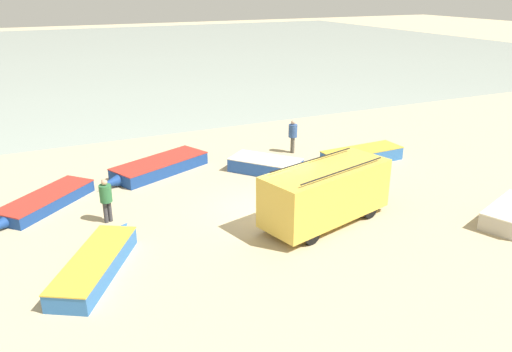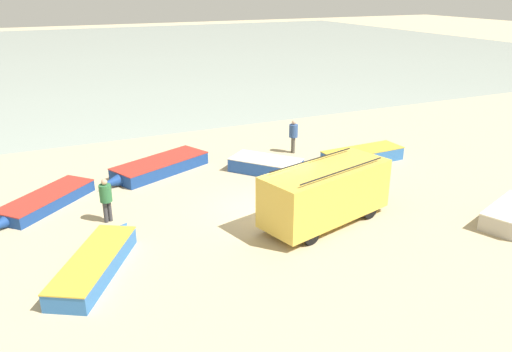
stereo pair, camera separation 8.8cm
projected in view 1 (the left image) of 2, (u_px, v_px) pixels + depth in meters
ground_plane at (269, 211)px, 19.53m from camera, size 200.00×200.00×0.00m
sea_water at (86, 54)px, 63.39m from camera, size 120.00×80.00×0.01m
parked_van at (326, 192)px, 18.17m from camera, size 5.48×3.14×2.30m
fishing_rowboat_0 at (97, 262)px, 15.34m from camera, size 3.36×4.80×0.60m
fishing_rowboat_1 at (44, 202)px, 19.70m from camera, size 4.28×4.07×0.50m
fishing_rowboat_2 at (268, 166)px, 23.42m from camera, size 3.35×3.75×0.64m
fishing_rowboat_3 at (359, 156)px, 24.73m from camera, size 5.05×1.53×0.65m
fishing_rowboat_5 at (158, 167)px, 23.31m from camera, size 5.57×3.42×0.60m
fisherman_0 at (293, 133)px, 25.88m from camera, size 0.46×0.46×1.75m
fisherman_1 at (375, 171)px, 20.90m from camera, size 0.43×0.43×1.65m
fisherman_2 at (106, 197)px, 18.25m from camera, size 0.45×0.45×1.70m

